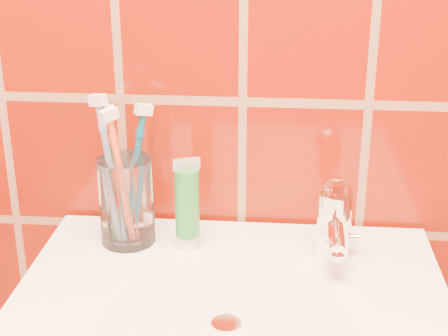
{
  "coord_description": "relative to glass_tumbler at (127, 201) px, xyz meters",
  "views": [
    {
      "loc": [
        0.06,
        0.23,
        1.33
      ],
      "look_at": [
        -0.02,
        1.08,
        0.98
      ],
      "focal_mm": 55.0,
      "sensor_mm": 36.0,
      "label": 1
    }
  ],
  "objects": [
    {
      "name": "toothbrush_0",
      "position": [
        -0.02,
        -0.0,
        0.04
      ],
      "size": [
        0.09,
        0.08,
        0.23
      ],
      "primitive_type": null,
      "rotation": [
        0.15,
        0.0,
        -2.02
      ],
      "color": "#7BA1DB",
      "rests_on": "glass_tumbler"
    },
    {
      "name": "toothpaste_tube",
      "position": [
        0.09,
        -0.01,
        -0.0
      ],
      "size": [
        0.04,
        0.03,
        0.14
      ],
      "rotation": [
        0.0,
        0.0,
        0.39
      ],
      "color": "white",
      "rests_on": "pedestal_sink"
    },
    {
      "name": "toothbrush_1",
      "position": [
        -0.0,
        -0.02,
        0.04
      ],
      "size": [
        0.08,
        0.08,
        0.22
      ],
      "primitive_type": null,
      "rotation": [
        0.14,
        0.0,
        -0.72
      ],
      "color": "#E35828",
      "rests_on": "glass_tumbler"
    },
    {
      "name": "faucet",
      "position": [
        0.3,
        -0.02,
        -0.0
      ],
      "size": [
        0.05,
        0.11,
        0.12
      ],
      "color": "white",
      "rests_on": "pedestal_sink"
    },
    {
      "name": "glass_tumbler",
      "position": [
        0.0,
        0.0,
        0.0
      ],
      "size": [
        0.09,
        0.09,
        0.13
      ],
      "primitive_type": "cylinder",
      "rotation": [
        0.0,
        0.0,
        -0.2
      ],
      "color": "white",
      "rests_on": "pedestal_sink"
    },
    {
      "name": "toothbrush_2",
      "position": [
        -0.02,
        0.01,
        0.03
      ],
      "size": [
        0.07,
        0.11,
        0.21
      ],
      "primitive_type": null,
      "rotation": [
        0.21,
        0.0,
        -2.77
      ],
      "color": "#1B683B",
      "rests_on": "glass_tumbler"
    },
    {
      "name": "toothbrush_3",
      "position": [
        0.01,
        0.02,
        0.03
      ],
      "size": [
        0.1,
        0.1,
        0.21
      ],
      "primitive_type": null,
      "rotation": [
        0.2,
        0.0,
        2.2
      ],
      "color": "#0D5572",
      "rests_on": "glass_tumbler"
    }
  ]
}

